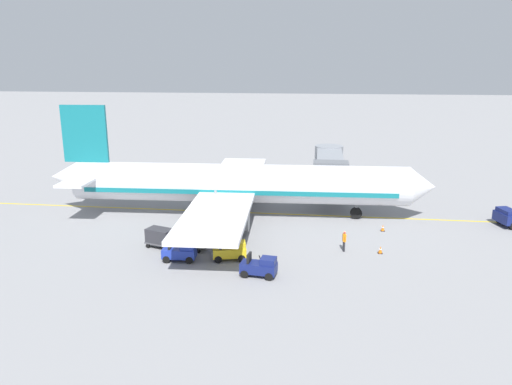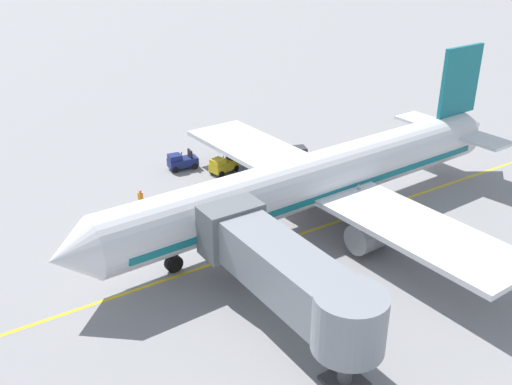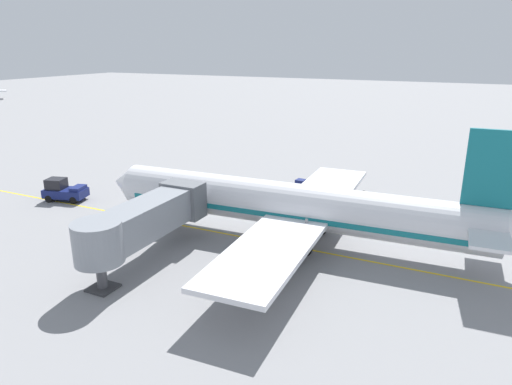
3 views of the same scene
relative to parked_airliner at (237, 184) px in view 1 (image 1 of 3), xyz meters
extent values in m
plane|color=gray|center=(-1.10, 1.21, -3.19)|extent=(400.00, 400.00, 0.00)
cube|color=gold|center=(-1.10, 1.21, -3.18)|extent=(0.24, 80.00, 0.01)
cylinder|color=silver|center=(-0.01, 0.27, 0.10)|extent=(5.16, 32.14, 3.70)
cube|color=#14707A|center=(-0.01, 0.27, -0.36)|extent=(5.08, 29.58, 0.44)
cone|color=silver|center=(-0.80, 17.45, 0.10)|extent=(3.73, 2.56, 3.63)
cone|color=silver|center=(0.78, -17.11, 0.40)|extent=(3.27, 2.94, 3.14)
cube|color=black|center=(-0.72, 15.66, 0.75)|extent=(2.82, 1.23, 0.60)
cube|color=silver|center=(0.03, -0.73, -0.55)|extent=(30.21, 6.57, 0.36)
cylinder|color=gray|center=(-5.50, -0.18, -1.80)|extent=(2.14, 3.29, 2.00)
cylinder|color=gray|center=(5.49, 0.32, -1.80)|extent=(2.14, 3.29, 2.00)
cube|color=#14707A|center=(0.67, -14.71, 4.70)|extent=(0.52, 4.41, 5.50)
cube|color=silver|center=(0.66, -14.51, 0.65)|extent=(10.11, 3.05, 0.24)
cylinder|color=black|center=(-0.52, 11.46, -2.64)|extent=(0.50, 1.12, 1.10)
cylinder|color=gray|center=(-0.52, 11.46, -1.09)|extent=(0.24, 0.24, 2.00)
cylinder|color=black|center=(-2.22, -1.83, -2.64)|extent=(0.50, 1.12, 1.10)
cylinder|color=gray|center=(-2.22, -1.83, -1.09)|extent=(0.24, 0.24, 2.00)
cylinder|color=black|center=(2.38, -1.62, -2.64)|extent=(0.50, 1.12, 1.10)
cylinder|color=gray|center=(2.38, -1.62, -1.09)|extent=(0.24, 0.24, 2.00)
cube|color=gray|center=(-7.91, 8.97, 0.30)|extent=(10.90, 2.80, 2.60)
cube|color=slate|center=(-3.26, 8.97, 0.30)|extent=(2.00, 3.50, 2.99)
cylinder|color=gray|center=(-13.36, 8.97, 0.30)|extent=(3.36, 3.36, 2.86)
cylinder|color=#4C4C51|center=(-13.36, 8.97, -2.09)|extent=(0.70, 0.70, 2.19)
cube|color=#38383A|center=(-13.36, 8.97, -3.11)|extent=(1.80, 1.80, 0.16)
cube|color=navy|center=(0.09, 24.86, -1.71)|extent=(2.10, 1.56, 0.36)
cylinder|color=black|center=(-0.84, 24.72, -2.79)|extent=(0.55, 0.86, 0.80)
cube|color=gold|center=(10.96, 1.21, -2.56)|extent=(1.74, 2.71, 0.70)
cube|color=gold|center=(10.80, 1.88, -1.99)|extent=(1.23, 1.26, 0.44)
cube|color=black|center=(11.12, 0.54, -1.89)|extent=(0.85, 0.35, 0.64)
cylinder|color=black|center=(10.93, 1.33, -1.91)|extent=(0.14, 0.27, 0.54)
cylinder|color=black|center=(10.23, 1.94, -2.91)|extent=(0.32, 0.59, 0.56)
cylinder|color=black|center=(11.28, 2.19, -2.91)|extent=(0.32, 0.59, 0.56)
cylinder|color=black|center=(10.63, 0.23, -2.91)|extent=(0.32, 0.59, 0.56)
cylinder|color=black|center=(11.68, 0.48, -2.91)|extent=(0.32, 0.59, 0.56)
cube|color=navy|center=(13.60, 3.76, -2.56)|extent=(1.50, 2.63, 0.70)
cube|color=navy|center=(13.69, 4.45, -1.99)|extent=(1.14, 1.17, 0.44)
cube|color=black|center=(13.52, 3.08, -1.89)|extent=(0.85, 0.26, 0.64)
cylinder|color=black|center=(13.62, 3.89, -1.91)|extent=(0.11, 0.27, 0.54)
cylinder|color=black|center=(13.17, 4.70, -2.91)|extent=(0.27, 0.58, 0.56)
cylinder|color=black|center=(14.24, 4.56, -2.91)|extent=(0.27, 0.58, 0.56)
cylinder|color=black|center=(12.96, 2.96, -2.91)|extent=(0.27, 0.58, 0.56)
cylinder|color=black|center=(14.03, 2.83, -2.91)|extent=(0.27, 0.58, 0.56)
cube|color=#1E339E|center=(11.62, -2.50, -2.56)|extent=(1.32, 2.55, 0.70)
cube|color=#1E339E|center=(11.59, -1.82, -1.99)|extent=(1.07, 1.10, 0.44)
cube|color=black|center=(11.65, -3.19, -1.89)|extent=(0.85, 0.20, 0.64)
cylinder|color=black|center=(11.61, -2.38, -1.91)|extent=(0.09, 0.27, 0.54)
cylinder|color=black|center=(11.04, -1.66, -2.91)|extent=(0.23, 0.57, 0.56)
cylinder|color=black|center=(12.12, -1.60, -2.91)|extent=(0.23, 0.57, 0.56)
cylinder|color=black|center=(11.12, -3.40, -2.91)|extent=(0.23, 0.57, 0.56)
cylinder|color=black|center=(12.20, -3.35, -2.91)|extent=(0.23, 0.57, 0.56)
cube|color=#4C4C51|center=(9.21, -2.07, -2.77)|extent=(1.93, 2.50, 0.12)
cube|color=#233D9E|center=(9.21, -2.07, -2.16)|extent=(1.84, 2.37, 1.10)
cylinder|color=#4C4C51|center=(9.67, -0.70, -2.78)|extent=(0.29, 0.69, 0.07)
cylinder|color=black|center=(8.95, -1.11, -3.01)|extent=(0.23, 0.38, 0.36)
cylinder|color=black|center=(10.00, -1.47, -3.01)|extent=(0.23, 0.38, 0.36)
cylinder|color=black|center=(8.42, -2.68, -3.01)|extent=(0.23, 0.38, 0.36)
cylinder|color=black|center=(9.47, -3.03, -3.01)|extent=(0.23, 0.38, 0.36)
cube|color=#4C4C51|center=(9.16, -4.81, -2.77)|extent=(1.93, 2.50, 0.12)
cube|color=#2D2D33|center=(9.16, -4.81, -2.16)|extent=(1.84, 2.37, 1.10)
cylinder|color=#4C4C51|center=(9.62, -3.43, -2.78)|extent=(0.29, 0.69, 0.07)
cylinder|color=black|center=(8.90, -3.85, -3.01)|extent=(0.23, 0.38, 0.36)
cylinder|color=black|center=(9.94, -4.20, -3.01)|extent=(0.23, 0.38, 0.36)
cylinder|color=black|center=(8.37, -5.41, -3.01)|extent=(0.23, 0.38, 0.36)
cylinder|color=black|center=(9.42, -5.77, -3.01)|extent=(0.23, 0.38, 0.36)
cylinder|color=#232328|center=(8.03, 9.90, -2.76)|extent=(0.15, 0.15, 0.85)
cylinder|color=#232328|center=(8.23, 9.92, -2.76)|extent=(0.15, 0.15, 0.85)
cube|color=orange|center=(8.13, 9.91, -2.04)|extent=(0.41, 0.29, 0.60)
cylinder|color=orange|center=(7.88, 9.88, -2.09)|extent=(0.23, 0.12, 0.57)
cylinder|color=orange|center=(8.38, 9.94, -2.09)|extent=(0.23, 0.12, 0.57)
sphere|color=tan|center=(8.13, 9.91, -1.61)|extent=(0.22, 0.22, 0.22)
cube|color=red|center=(8.13, 9.91, -1.59)|extent=(0.27, 0.11, 0.10)
cylinder|color=#232328|center=(3.52, -2.34, -2.76)|extent=(0.15, 0.15, 0.85)
cylinder|color=#232328|center=(3.68, -2.23, -2.76)|extent=(0.15, 0.15, 0.85)
cube|color=yellow|center=(3.60, -2.28, -2.04)|extent=(0.45, 0.41, 0.60)
cylinder|color=yellow|center=(3.40, -2.43, -2.09)|extent=(0.23, 0.20, 0.57)
cylinder|color=yellow|center=(3.81, -2.14, -2.09)|extent=(0.23, 0.20, 0.57)
sphere|color=#997051|center=(3.60, -2.28, -1.61)|extent=(0.22, 0.22, 0.22)
cube|color=red|center=(3.60, -2.28, -1.59)|extent=(0.26, 0.22, 0.10)
cube|color=black|center=(2.81, 13.58, -3.17)|extent=(0.36, 0.36, 0.04)
cone|color=orange|center=(2.81, 13.58, -2.87)|extent=(0.30, 0.30, 0.55)
cylinder|color=white|center=(2.81, 13.58, -2.84)|extent=(0.21, 0.21, 0.06)
cube|color=black|center=(8.22, 12.73, -3.17)|extent=(0.36, 0.36, 0.04)
cone|color=orange|center=(8.22, 12.73, -2.87)|extent=(0.30, 0.30, 0.55)
cylinder|color=white|center=(8.22, 12.73, -2.84)|extent=(0.21, 0.21, 0.06)
camera|label=1|loc=(44.76, 7.55, 11.24)|focal=34.05mm
camera|label=2|loc=(-28.20, 23.57, 16.26)|focal=40.44mm
camera|label=3|loc=(-34.43, -12.82, 12.84)|focal=32.41mm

